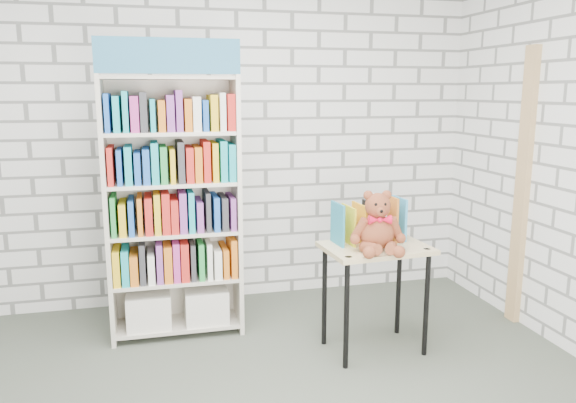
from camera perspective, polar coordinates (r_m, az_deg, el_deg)
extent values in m
cube|color=silver|center=(4.71, -7.88, 6.52)|extent=(4.50, 0.02, 2.80)
cube|color=silver|center=(0.91, 20.78, -13.84)|extent=(4.50, 0.02, 2.80)
cube|color=beige|center=(4.12, -17.87, -1.02)|extent=(0.03, 0.37, 1.88)
cube|color=beige|center=(4.15, -5.25, -0.43)|extent=(0.03, 0.37, 1.88)
cube|color=beige|center=(4.28, -11.63, -0.26)|extent=(0.94, 0.02, 1.88)
cube|color=teal|center=(3.86, -12.04, 14.29)|extent=(0.94, 0.02, 0.23)
cube|color=beige|center=(4.38, -11.08, -12.07)|extent=(0.88, 0.35, 0.03)
cube|color=beige|center=(4.25, -11.26, -7.65)|extent=(0.88, 0.35, 0.03)
cube|color=beige|center=(4.15, -11.44, -2.99)|extent=(0.88, 0.35, 0.03)
cube|color=beige|center=(4.08, -11.64, 1.86)|extent=(0.88, 0.35, 0.03)
cube|color=beige|center=(4.04, -11.83, 6.86)|extent=(0.88, 0.35, 0.03)
cube|color=beige|center=(4.03, -12.05, 12.21)|extent=(0.88, 0.35, 0.03)
cube|color=silver|center=(4.32, -13.96, -10.52)|extent=(0.31, 0.31, 0.25)
cube|color=silver|center=(4.33, -8.34, -10.22)|extent=(0.31, 0.31, 0.25)
cube|color=#333338|center=(4.20, -11.32, -5.90)|extent=(0.88, 0.31, 0.25)
cube|color=red|center=(4.11, -11.51, -1.15)|extent=(0.88, 0.31, 0.25)
cube|color=yellow|center=(4.05, -11.71, 3.78)|extent=(0.88, 0.31, 0.25)
cube|color=blue|center=(4.02, -11.91, 8.82)|extent=(0.88, 0.31, 0.25)
cube|color=tan|center=(3.84, 8.92, -4.69)|extent=(0.73, 0.54, 0.03)
cylinder|color=black|center=(3.69, 5.95, -11.49)|extent=(0.03, 0.03, 0.72)
cylinder|color=black|center=(4.00, 3.72, -9.56)|extent=(0.03, 0.03, 0.72)
cylinder|color=black|center=(3.95, 13.88, -10.17)|extent=(0.03, 0.03, 0.72)
cylinder|color=black|center=(4.25, 11.17, -8.51)|extent=(0.03, 0.03, 0.72)
cylinder|color=black|center=(3.57, 6.16, -5.65)|extent=(0.05, 0.05, 0.01)
cylinder|color=black|center=(3.83, 13.93, -4.74)|extent=(0.05, 0.05, 0.01)
cube|color=teal|center=(3.80, 5.07, -2.27)|extent=(0.03, 0.21, 0.29)
cube|color=yellow|center=(3.83, 6.14, -2.18)|extent=(0.03, 0.21, 0.29)
cube|color=orange|center=(3.87, 7.20, -2.09)|extent=(0.03, 0.21, 0.29)
cube|color=black|center=(3.90, 8.24, -2.00)|extent=(0.03, 0.21, 0.29)
cube|color=white|center=(3.94, 9.26, -1.91)|extent=(0.03, 0.21, 0.29)
cube|color=#BC6621|center=(3.97, 10.27, -1.83)|extent=(0.03, 0.21, 0.29)
cube|color=#338FC2|center=(4.01, 11.25, -1.74)|extent=(0.03, 0.21, 0.29)
ellipsoid|color=maroon|center=(3.72, 9.00, -3.11)|extent=(0.23, 0.20, 0.23)
sphere|color=maroon|center=(3.67, 9.10, -0.43)|extent=(0.17, 0.17, 0.17)
sphere|color=maroon|center=(3.66, 8.14, 0.63)|extent=(0.06, 0.06, 0.06)
sphere|color=maroon|center=(3.69, 10.00, 0.66)|extent=(0.06, 0.06, 0.06)
sphere|color=maroon|center=(3.61, 9.35, -0.99)|extent=(0.07, 0.07, 0.07)
sphere|color=black|center=(3.60, 8.93, -0.31)|extent=(0.02, 0.02, 0.02)
sphere|color=black|center=(3.61, 9.83, -0.29)|extent=(0.02, 0.02, 0.02)
sphere|color=black|center=(3.58, 9.48, -1.00)|extent=(0.02, 0.02, 0.02)
cylinder|color=maroon|center=(3.66, 7.32, -2.75)|extent=(0.12, 0.11, 0.17)
cylinder|color=maroon|center=(3.72, 10.85, -2.64)|extent=(0.12, 0.09, 0.17)
sphere|color=maroon|center=(3.65, 6.83, -3.84)|extent=(0.07, 0.07, 0.07)
sphere|color=maroon|center=(3.73, 11.38, -3.68)|extent=(0.07, 0.07, 0.07)
cylinder|color=maroon|center=(3.61, 8.38, -4.72)|extent=(0.10, 0.19, 0.09)
cylinder|color=maroon|center=(3.64, 10.44, -4.64)|extent=(0.14, 0.19, 0.09)
sphere|color=maroon|center=(3.53, 8.24, -5.17)|extent=(0.08, 0.08, 0.08)
sphere|color=maroon|center=(3.58, 11.20, -5.04)|extent=(0.08, 0.08, 0.08)
cone|color=red|center=(3.62, 8.71, -1.86)|extent=(0.08, 0.07, 0.06)
cone|color=red|center=(3.64, 9.91, -1.83)|extent=(0.08, 0.07, 0.06)
sphere|color=red|center=(3.63, 9.33, -1.85)|extent=(0.04, 0.04, 0.04)
cube|color=tan|center=(4.59, 22.70, 1.22)|extent=(0.05, 0.12, 2.10)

